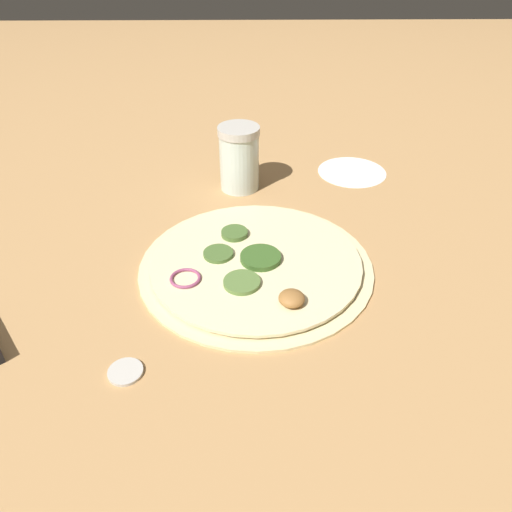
% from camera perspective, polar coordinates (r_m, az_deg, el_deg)
% --- Properties ---
extents(ground_plane, '(3.00, 3.00, 0.00)m').
position_cam_1_polar(ground_plane, '(0.64, 0.00, -1.28)').
color(ground_plane, tan).
extents(pizza, '(0.30, 0.30, 0.03)m').
position_cam_1_polar(pizza, '(0.63, -0.05, -0.90)').
color(pizza, beige).
rests_on(pizza, ground_plane).
extents(spice_jar, '(0.06, 0.06, 0.10)m').
position_cam_1_polar(spice_jar, '(0.79, -1.93, 11.14)').
color(spice_jar, silver).
rests_on(spice_jar, ground_plane).
extents(loose_cap, '(0.04, 0.04, 0.01)m').
position_cam_1_polar(loose_cap, '(0.52, -14.72, -12.56)').
color(loose_cap, beige).
rests_on(loose_cap, ground_plane).
extents(flour_patch, '(0.12, 0.12, 0.00)m').
position_cam_1_polar(flour_patch, '(0.88, 10.91, 9.44)').
color(flour_patch, white).
rests_on(flour_patch, ground_plane).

